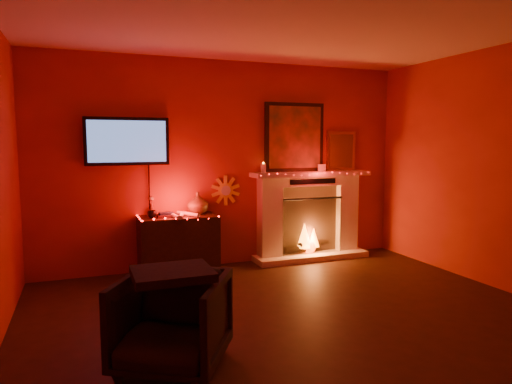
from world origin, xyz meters
TOP-DOWN VIEW (x-y plane):
  - room at (0.00, 0.00)m, footprint 5.00×5.00m
  - fireplace at (1.14, 2.39)m, footprint 1.72×0.40m
  - tv at (-1.30, 2.45)m, footprint 1.00×0.07m
  - sunburst_clock at (-0.05, 2.48)m, footprint 0.40×0.03m
  - console_table at (-0.73, 2.26)m, footprint 0.96×0.54m
  - armchair at (-1.26, -0.10)m, footprint 1.02×1.03m

SIDE VIEW (x-z plane):
  - armchair at x=-1.26m, z-range 0.00..0.69m
  - console_table at x=-0.73m, z-range -0.10..0.91m
  - fireplace at x=1.14m, z-range -0.37..1.81m
  - sunburst_clock at x=-0.05m, z-range 0.80..1.20m
  - room at x=0.00m, z-range -1.15..3.85m
  - tv at x=-1.30m, z-range 1.03..2.27m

